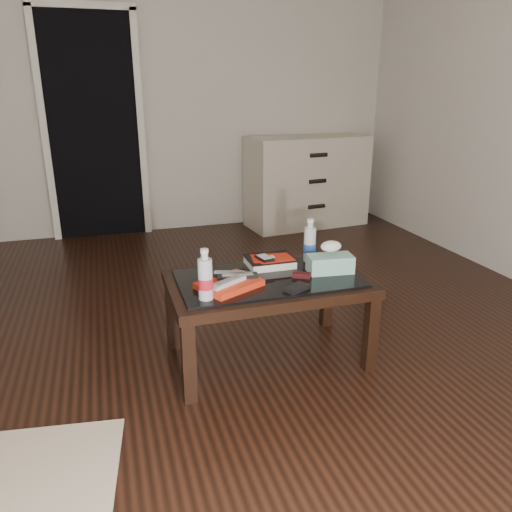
{
  "coord_description": "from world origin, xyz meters",
  "views": [
    {
      "loc": [
        -0.37,
        -2.43,
        1.39
      ],
      "look_at": [
        0.35,
        -0.11,
        0.55
      ],
      "focal_mm": 35.0,
      "sensor_mm": 36.0,
      "label": 1
    }
  ],
  "objects_px": {
    "coffee_table": "(268,289)",
    "water_bottle_left": "(205,274)",
    "textbook": "(270,261)",
    "water_bottle_right": "(310,240)",
    "dresser": "(307,182)",
    "tissue_box": "(330,264)"
  },
  "relations": [
    {
      "from": "coffee_table",
      "to": "water_bottle_left",
      "type": "xyz_separation_m",
      "value": [
        -0.35,
        -0.17,
        0.18
      ]
    },
    {
      "from": "coffee_table",
      "to": "textbook",
      "type": "relative_size",
      "value": 4.0
    },
    {
      "from": "coffee_table",
      "to": "water_bottle_right",
      "type": "relative_size",
      "value": 4.2
    },
    {
      "from": "water_bottle_left",
      "to": "water_bottle_right",
      "type": "height_order",
      "value": "same"
    },
    {
      "from": "dresser",
      "to": "water_bottle_left",
      "type": "bearing_deg",
      "value": -127.79
    },
    {
      "from": "coffee_table",
      "to": "dresser",
      "type": "xyz_separation_m",
      "value": [
        1.23,
        2.44,
        0.05
      ]
    },
    {
      "from": "dresser",
      "to": "textbook",
      "type": "xyz_separation_m",
      "value": [
        -1.17,
        -2.27,
        0.03
      ]
    },
    {
      "from": "water_bottle_right",
      "to": "tissue_box",
      "type": "xyz_separation_m",
      "value": [
        0.04,
        -0.19,
        -0.07
      ]
    },
    {
      "from": "textbook",
      "to": "tissue_box",
      "type": "xyz_separation_m",
      "value": [
        0.27,
        -0.18,
        0.02
      ]
    },
    {
      "from": "textbook",
      "to": "dresser",
      "type": "bearing_deg",
      "value": 63.05
    },
    {
      "from": "coffee_table",
      "to": "textbook",
      "type": "xyz_separation_m",
      "value": [
        0.06,
        0.16,
        0.09
      ]
    },
    {
      "from": "textbook",
      "to": "water_bottle_left",
      "type": "relative_size",
      "value": 1.05
    },
    {
      "from": "dresser",
      "to": "tissue_box",
      "type": "distance_m",
      "value": 2.62
    },
    {
      "from": "coffee_table",
      "to": "water_bottle_left",
      "type": "relative_size",
      "value": 4.2
    },
    {
      "from": "water_bottle_left",
      "to": "coffee_table",
      "type": "bearing_deg",
      "value": 25.27
    },
    {
      "from": "water_bottle_left",
      "to": "water_bottle_right",
      "type": "relative_size",
      "value": 1.0
    },
    {
      "from": "water_bottle_right",
      "to": "tissue_box",
      "type": "bearing_deg",
      "value": -79.56
    },
    {
      "from": "textbook",
      "to": "tissue_box",
      "type": "relative_size",
      "value": 1.09
    },
    {
      "from": "coffee_table",
      "to": "tissue_box",
      "type": "distance_m",
      "value": 0.35
    },
    {
      "from": "coffee_table",
      "to": "dresser",
      "type": "relative_size",
      "value": 0.8
    },
    {
      "from": "textbook",
      "to": "water_bottle_right",
      "type": "height_order",
      "value": "water_bottle_right"
    },
    {
      "from": "textbook",
      "to": "water_bottle_left",
      "type": "distance_m",
      "value": 0.54
    }
  ]
}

